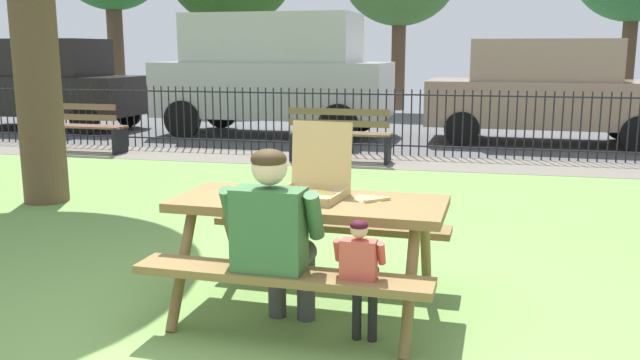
{
  "coord_description": "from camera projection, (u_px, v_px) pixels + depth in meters",
  "views": [
    {
      "loc": [
        1.39,
        -3.46,
        1.75
      ],
      "look_at": [
        0.26,
        1.51,
        0.75
      ],
      "focal_mm": 37.47,
      "sensor_mm": 36.0,
      "label": 1
    }
  ],
  "objects": [
    {
      "name": "pizza_slice_on_table",
      "position": [
        370.0,
        198.0,
        4.44
      ],
      "size": [
        0.28,
        0.29,
        0.02
      ],
      "color": "#F9C866",
      "rests_on": "picnic_table_foreground"
    },
    {
      "name": "pizza_box_open",
      "position": [
        313.0,
        183.0,
        4.5
      ],
      "size": [
        0.5,
        0.53,
        0.49
      ],
      "color": "tan",
      "rests_on": "picnic_table_foreground"
    },
    {
      "name": "park_bench_center",
      "position": [
        340.0,
        135.0,
        10.54
      ],
      "size": [
        1.61,
        0.5,
        0.85
      ],
      "color": "brown",
      "rests_on": "ground"
    },
    {
      "name": "parked_car_right",
      "position": [
        546.0,
        90.0,
        12.53
      ],
      "size": [
        4.47,
        2.05,
        1.94
      ],
      "color": "#A07E6D",
      "rests_on": "ground"
    },
    {
      "name": "child_at_table",
      "position": [
        361.0,
        270.0,
        3.86
      ],
      "size": [
        0.3,
        0.29,
        0.81
      ],
      "color": "black",
      "rests_on": "ground"
    },
    {
      "name": "ground",
      "position": [
        298.0,
        259.0,
        5.71
      ],
      "size": [
        28.0,
        11.67,
        0.02
      ],
      "primitive_type": "cube",
      "color": "#749C4E"
    },
    {
      "name": "iron_fence_streetside",
      "position": [
        386.0,
        122.0,
        11.18
      ],
      "size": [
        18.08,
        0.03,
        1.11
      ],
      "color": "black",
      "rests_on": "ground"
    },
    {
      "name": "park_bench_left",
      "position": [
        80.0,
        128.0,
        11.54
      ],
      "size": [
        1.61,
        0.51,
        0.85
      ],
      "color": "brown",
      "rests_on": "ground"
    },
    {
      "name": "adult_at_table",
      "position": [
        275.0,
        235.0,
        4.0
      ],
      "size": [
        0.62,
        0.6,
        1.19
      ],
      "color": "#404040",
      "rests_on": "ground"
    },
    {
      "name": "cobblestone_walkway",
      "position": [
        380.0,
        162.0,
        10.62
      ],
      "size": [
        28.0,
        1.4,
        0.01
      ],
      "primitive_type": "cube",
      "color": "slate"
    },
    {
      "name": "street_asphalt",
      "position": [
        407.0,
        129.0,
        14.93
      ],
      "size": [
        28.0,
        7.6,
        0.01
      ],
      "primitive_type": "cube",
      "color": "#515154"
    },
    {
      "name": "picnic_table_foreground",
      "position": [
        309.0,
        224.0,
        4.47
      ],
      "size": [
        1.86,
        1.55,
        0.79
      ],
      "color": "brown",
      "rests_on": "ground"
    },
    {
      "name": "parked_car_center",
      "position": [
        274.0,
        72.0,
        13.63
      ],
      "size": [
        4.77,
        2.21,
        2.46
      ],
      "color": "#BBBBB7",
      "rests_on": "ground"
    },
    {
      "name": "parked_car_left",
      "position": [
        53.0,
        84.0,
        14.79
      ],
      "size": [
        3.96,
        1.95,
        1.98
      ],
      "color": "black",
      "rests_on": "ground"
    }
  ]
}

